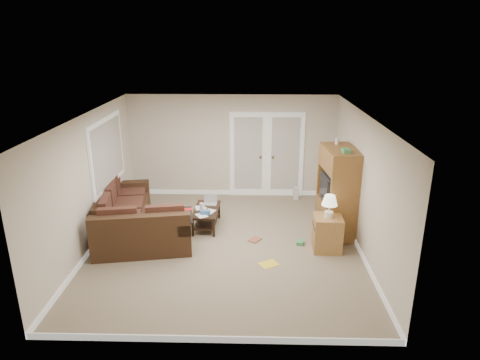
{
  "coord_description": "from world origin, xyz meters",
  "views": [
    {
      "loc": [
        0.46,
        -7.35,
        3.84
      ],
      "look_at": [
        0.25,
        0.65,
        1.1
      ],
      "focal_mm": 32.0,
      "sensor_mm": 36.0,
      "label": 1
    }
  ],
  "objects_px": {
    "tv_armoire": "(338,191)",
    "side_cabinet": "(328,230)",
    "sectional_sofa": "(132,220)",
    "coffee_table": "(207,217)"
  },
  "relations": [
    {
      "from": "tv_armoire",
      "to": "side_cabinet",
      "type": "height_order",
      "value": "tv_armoire"
    },
    {
      "from": "sectional_sofa",
      "to": "tv_armoire",
      "type": "bearing_deg",
      "value": -6.02
    },
    {
      "from": "sectional_sofa",
      "to": "side_cabinet",
      "type": "height_order",
      "value": "side_cabinet"
    },
    {
      "from": "sectional_sofa",
      "to": "side_cabinet",
      "type": "bearing_deg",
      "value": -16.99
    },
    {
      "from": "sectional_sofa",
      "to": "tv_armoire",
      "type": "xyz_separation_m",
      "value": [
        4.09,
        0.26,
        0.56
      ]
    },
    {
      "from": "coffee_table",
      "to": "tv_armoire",
      "type": "xyz_separation_m",
      "value": [
        2.64,
        -0.2,
        0.67
      ]
    },
    {
      "from": "sectional_sofa",
      "to": "side_cabinet",
      "type": "relative_size",
      "value": 2.6
    },
    {
      "from": "sectional_sofa",
      "to": "coffee_table",
      "type": "bearing_deg",
      "value": 8.0
    },
    {
      "from": "tv_armoire",
      "to": "side_cabinet",
      "type": "bearing_deg",
      "value": -116.57
    },
    {
      "from": "sectional_sofa",
      "to": "tv_armoire",
      "type": "distance_m",
      "value": 4.14
    }
  ]
}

